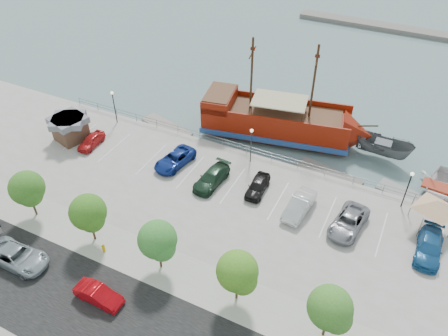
% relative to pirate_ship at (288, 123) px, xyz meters
% --- Properties ---
extents(ground, '(160.00, 160.00, 0.00)m').
position_rel_pirate_ship_xyz_m(ground, '(-1.64, -13.91, -2.14)').
color(ground, slate).
extents(street, '(100.00, 8.00, 0.04)m').
position_rel_pirate_ship_xyz_m(street, '(-1.64, -29.91, -1.13)').
color(street, black).
rests_on(street, land_slab).
extents(sidewalk, '(100.00, 4.00, 0.05)m').
position_rel_pirate_ship_xyz_m(sidewalk, '(-1.64, -23.91, -1.12)').
color(sidewalk, '#A8A592').
rests_on(sidewalk, land_slab).
extents(seawall_railing, '(50.00, 0.06, 1.00)m').
position_rel_pirate_ship_xyz_m(seawall_railing, '(-1.64, -6.11, -0.61)').
color(seawall_railing, slate).
rests_on(seawall_railing, land_slab).
extents(far_shore, '(40.00, 3.00, 0.80)m').
position_rel_pirate_ship_xyz_m(far_shore, '(8.36, 41.09, -1.74)').
color(far_shore, slate).
rests_on(far_shore, ground).
extents(pirate_ship, '(20.57, 8.99, 12.77)m').
position_rel_pirate_ship_xyz_m(pirate_ship, '(0.00, 0.00, 0.00)').
color(pirate_ship, maroon).
rests_on(pirate_ship, ground).
extents(patrol_boat, '(7.02, 3.38, 2.61)m').
position_rel_pirate_ship_xyz_m(patrol_boat, '(10.92, 0.96, -0.83)').
color(patrol_boat, '#4C4F51').
rests_on(patrol_boat, ground).
extents(speedboat, '(5.80, 7.65, 1.49)m').
position_rel_pirate_ship_xyz_m(speedboat, '(17.78, -2.91, -1.39)').
color(speedboat, silver).
rests_on(speedboat, ground).
extents(dock_west, '(7.55, 3.94, 0.41)m').
position_rel_pirate_ship_xyz_m(dock_west, '(-14.19, -4.71, -1.93)').
color(dock_west, gray).
rests_on(dock_west, ground).
extents(dock_mid, '(7.44, 3.38, 0.41)m').
position_rel_pirate_ship_xyz_m(dock_mid, '(6.62, -4.71, -1.93)').
color(dock_mid, slate).
rests_on(dock_mid, ground).
extents(dock_east, '(7.28, 3.67, 0.40)m').
position_rel_pirate_ship_xyz_m(dock_east, '(15.18, -4.71, -1.94)').
color(dock_east, gray).
rests_on(dock_east, ground).
extents(shed, '(4.39, 4.39, 2.92)m').
position_rel_pirate_ship_xyz_m(shed, '(-22.17, -12.63, 0.42)').
color(shed, brown).
rests_on(shed, land_slab).
extents(canopy_tent, '(5.81, 5.81, 3.69)m').
position_rel_pirate_ship_xyz_m(canopy_tent, '(16.95, -9.03, 2.07)').
color(canopy_tent, slate).
rests_on(canopy_tent, land_slab).
extents(street_van, '(5.65, 2.71, 1.56)m').
position_rel_pirate_ship_xyz_m(street_van, '(-13.70, -28.86, -0.36)').
color(street_van, '#8E9BA2').
rests_on(street_van, street).
extents(street_sedan, '(4.06, 1.44, 1.33)m').
position_rel_pirate_ship_xyz_m(street_sedan, '(-5.21, -28.79, -0.47)').
color(street_sedan, '#AE070E').
rests_on(street_sedan, street).
extents(fire_hydrant, '(0.28, 0.28, 0.82)m').
position_rel_pirate_ship_xyz_m(fire_hydrant, '(-7.99, -24.71, -0.69)').
color(fire_hydrant, '#C59201').
rests_on(fire_hydrant, sidewalk).
extents(lamp_post_left, '(0.36, 0.36, 4.28)m').
position_rel_pirate_ship_xyz_m(lamp_post_left, '(-19.64, -7.41, 1.80)').
color(lamp_post_left, black).
rests_on(lamp_post_left, land_slab).
extents(lamp_post_mid, '(0.36, 0.36, 4.28)m').
position_rel_pirate_ship_xyz_m(lamp_post_mid, '(-1.64, -7.41, 1.80)').
color(lamp_post_mid, black).
rests_on(lamp_post_mid, land_slab).
extents(lamp_post_right, '(0.36, 0.36, 4.28)m').
position_rel_pirate_ship_xyz_m(lamp_post_right, '(14.36, -7.41, 1.80)').
color(lamp_post_right, black).
rests_on(lamp_post_right, land_slab).
extents(tree_b, '(3.30, 3.20, 5.00)m').
position_rel_pirate_ship_xyz_m(tree_b, '(-16.49, -23.98, 2.16)').
color(tree_b, '#473321').
rests_on(tree_b, sidewalk).
extents(tree_c, '(3.30, 3.20, 5.00)m').
position_rel_pirate_ship_xyz_m(tree_c, '(-9.49, -23.98, 2.16)').
color(tree_c, '#473321').
rests_on(tree_c, sidewalk).
extents(tree_d, '(3.30, 3.20, 5.00)m').
position_rel_pirate_ship_xyz_m(tree_d, '(-2.49, -23.98, 2.16)').
color(tree_d, '#473321').
rests_on(tree_d, sidewalk).
extents(tree_e, '(3.30, 3.20, 5.00)m').
position_rel_pirate_ship_xyz_m(tree_e, '(4.51, -23.98, 2.16)').
color(tree_e, '#473321').
rests_on(tree_e, sidewalk).
extents(tree_f, '(3.30, 3.20, 5.00)m').
position_rel_pirate_ship_xyz_m(tree_f, '(11.51, -23.98, 2.16)').
color(tree_f, '#473321').
rests_on(tree_f, sidewalk).
extents(parked_car_a, '(1.80, 3.97, 1.32)m').
position_rel_pirate_ship_xyz_m(parked_car_a, '(-19.22, -12.69, -0.48)').
color(parked_car_a, red).
rests_on(parked_car_a, land_slab).
extents(parked_car_c, '(3.20, 5.47, 1.43)m').
position_rel_pirate_ship_xyz_m(parked_car_c, '(-8.77, -11.47, -0.42)').
color(parked_car_c, navy).
rests_on(parked_car_c, land_slab).
extents(parked_car_d, '(2.50, 5.24, 1.47)m').
position_rel_pirate_ship_xyz_m(parked_car_d, '(-3.76, -12.50, -0.40)').
color(parked_car_d, '#1B3623').
rests_on(parked_car_d, land_slab).
extents(parked_car_e, '(1.88, 4.23, 1.41)m').
position_rel_pirate_ship_xyz_m(parked_car_e, '(0.94, -11.55, -0.43)').
color(parked_car_e, black).
rests_on(parked_car_e, land_slab).
extents(parked_car_f, '(2.20, 5.06, 1.62)m').
position_rel_pirate_ship_xyz_m(parked_car_f, '(5.62, -12.45, -0.33)').
color(parked_car_f, silver).
rests_on(parked_car_f, land_slab).
extents(parked_car_g, '(3.23, 5.68, 1.49)m').
position_rel_pirate_ship_xyz_m(parked_car_g, '(10.34, -12.55, -0.39)').
color(parked_car_g, gray).
rests_on(parked_car_g, land_slab).
extents(parked_car_h, '(2.12, 5.14, 1.49)m').
position_rel_pirate_ship_xyz_m(parked_car_h, '(17.30, -12.45, -0.40)').
color(parked_car_h, '#1C548A').
rests_on(parked_car_h, land_slab).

